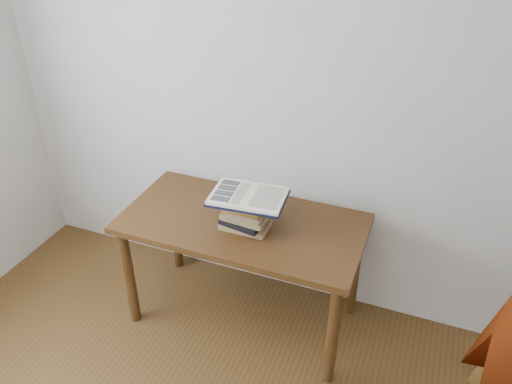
% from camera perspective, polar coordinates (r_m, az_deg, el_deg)
% --- Properties ---
extents(room_shell, '(3.54, 3.54, 2.62)m').
position_cam_1_polar(room_shell, '(1.27, -26.39, -2.63)').
color(room_shell, silver).
rests_on(room_shell, ground).
extents(desk, '(1.32, 0.66, 0.71)m').
position_cam_1_polar(desk, '(2.78, -1.56, -4.98)').
color(desk, '#4E2E13').
rests_on(desk, ground).
extents(book_stack, '(0.26, 0.21, 0.18)m').
position_cam_1_polar(book_stack, '(2.62, -1.27, -2.47)').
color(book_stack, olive).
rests_on(book_stack, desk).
extents(open_book, '(0.41, 0.30, 0.03)m').
position_cam_1_polar(open_book, '(2.55, -0.88, -0.53)').
color(open_book, black).
rests_on(open_book, book_stack).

